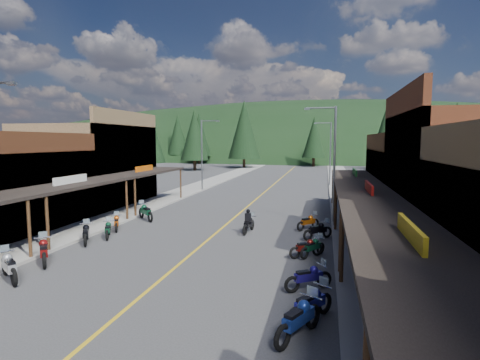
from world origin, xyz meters
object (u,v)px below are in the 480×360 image
Objects in this scene: streetlight_2 at (332,159)px; bike_east_9 at (318,230)px; bike_east_8 at (313,246)px; pine_11 at (427,130)px; bike_east_7 at (306,247)px; pine_7 at (178,135)px; bike_east_6 at (308,276)px; pine_2 at (244,130)px; rider_on_bike at (249,223)px; shop_west_3 at (92,165)px; streetlight_3 at (329,151)px; shop_west_2 at (3,190)px; pine_5 at (456,130)px; bike_west_8 at (108,229)px; bike_east_10 at (308,221)px; bike_west_5 at (9,265)px; pine_1 at (199,134)px; pine_3 at (314,137)px; pine_10 at (194,135)px; bike_west_7 at (86,233)px; pine_0 at (123,137)px; pine_8 at (152,139)px; pine_9 at (443,136)px; pedestrian_east_b at (348,196)px; bike_west_6 at (44,250)px; shop_east_3 at (426,184)px; bike_west_9 at (116,222)px; pedestrian_east_a at (366,252)px; bike_east_4 at (299,317)px; streetlight_1 at (203,152)px; bike_west_10 at (146,211)px.

bike_east_9 is at bearing -99.89° from streetlight_2.
bike_east_9 is at bearing 121.40° from bike_east_8.
bike_east_7 is at bearing -110.61° from pine_11.
bike_east_6 is at bearing -64.67° from pine_7.
pine_2 reaches higher than rider_on_bike.
shop_west_3 is 1.36× the size of streetlight_3.
shop_west_2 is 5.38× the size of bike_east_9.
shop_west_3 is 5.38× the size of bike_east_9.
bike_west_8 is (-39.87, -70.94, -7.44)m from pine_5.
pine_11 is 6.40× the size of bike_east_10.
pine_1 is at bearing 48.08° from bike_west_5.
pine_5 is at bearing 33.15° from bike_west_8.
pine_11 is (-14.00, -34.00, -0.80)m from pine_5.
pine_3 is at bearing 147.37° from bike_east_6.
pine_10 is at bearing 46.87° from bike_west_5.
bike_east_6 reaches higher than bike_east_8.
bike_east_10 is (-0.65, 2.25, -0.03)m from bike_east_9.
pine_10 is 51.94m from bike_west_7.
pine_0 is 28.43m from pine_8.
pine_3 is 29.00m from pine_9.
bike_west_8 is at bearing -148.22° from bike_east_6.
bike_west_5 is 24.66m from pedestrian_east_b.
shop_west_3 is at bearing -137.96° from streetlight_3.
pine_0 reaches higher than bike_east_9.
bike_west_6 reaches higher than bike_east_10.
streetlight_2 is 6.02m from bike_east_9.
pine_8 is 46.27m from pine_9.
bike_east_9 is 1.13× the size of pedestrian_east_b.
shop_west_3 is at bearing -158.10° from bike_east_7.
bike_west_6 is 11.27m from rider_on_bike.
pine_11 is 27.25m from pedestrian_east_b.
pine_0 is at bearing 113.52° from shop_west_2.
shop_west_3 is 1.00× the size of shop_east_3.
shop_west_3 reaches higher than bike_west_9.
bike_east_6 is at bearing -75.61° from pine_2.
bike_west_7 is (-13.36, -8.25, -3.85)m from streetlight_2.
bike_east_10 is 8.59m from pedestrian_east_a.
bike_east_7 is (11.62, 5.84, -0.13)m from bike_west_5.
streetlight_3 is (20.74, 18.70, 0.94)m from shop_west_3.
bike_west_6 is at bearing -170.76° from bike_east_4.
pine_5 is at bearing 55.81° from shop_west_2.
streetlight_1 reaches higher than rider_on_bike.
pine_0 reaches higher than streetlight_1.
pine_2 is at bearing 131.53° from bike_east_4.
shop_west_3 reaches higher than bike_east_8.
bike_east_4 is at bearing -64.47° from bike_west_5.
pine_0 is 5.74× the size of bike_west_8.
bike_west_6 is at bearing -111.20° from streetlight_3.
bike_west_10 is at bearing -33.97° from shop_west_3.
pine_0 is at bearing 168.35° from bike_east_10.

